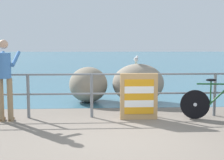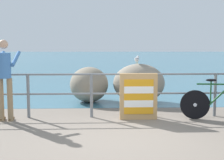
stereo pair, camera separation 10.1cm
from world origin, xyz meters
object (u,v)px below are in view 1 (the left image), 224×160
object	(u,v)px
bicycle	(219,102)
folded_deckchair_stack	(139,96)
breakwater_boulder_main	(138,83)
breakwater_boulder_left	(88,84)
seagull	(136,59)
person_at_railing	(5,76)

from	to	relation	value
bicycle	folded_deckchair_stack	distance (m)	1.80
folded_deckchair_stack	breakwater_boulder_main	xyz separation A→B (m)	(0.27, 2.06, 0.05)
breakwater_boulder_left	bicycle	bearing A→B (deg)	-38.15
folded_deckchair_stack	breakwater_boulder_main	world-z (taller)	breakwater_boulder_main
breakwater_boulder_left	breakwater_boulder_main	bearing A→B (deg)	-7.30
bicycle	seagull	size ratio (longest dim) A/B	4.98
seagull	breakwater_boulder_main	bearing A→B (deg)	-58.93
bicycle	breakwater_boulder_left	xyz separation A→B (m)	(-2.98, 2.34, 0.13)
person_at_railing	breakwater_boulder_left	size ratio (longest dim) A/B	1.28
breakwater_boulder_main	breakwater_boulder_left	bearing A→B (deg)	172.70
bicycle	breakwater_boulder_left	distance (m)	3.79
breakwater_boulder_main	folded_deckchair_stack	bearing A→B (deg)	-97.51
folded_deckchair_stack	breakwater_boulder_main	size ratio (longest dim) A/B	0.69
seagull	person_at_railing	bearing A→B (deg)	144.16
folded_deckchair_stack	seagull	size ratio (longest dim) A/B	3.07
bicycle	folded_deckchair_stack	size ratio (longest dim) A/B	1.62
folded_deckchair_stack	breakwater_boulder_left	bearing A→B (deg)	117.83
bicycle	breakwater_boulder_left	world-z (taller)	breakwater_boulder_left
breakwater_boulder_main	breakwater_boulder_left	xyz separation A→B (m)	(-1.46, 0.19, -0.05)
seagull	bicycle	bearing A→B (deg)	-122.71
person_at_railing	seagull	bearing A→B (deg)	-53.67
person_at_railing	breakwater_boulder_main	world-z (taller)	person_at_railing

